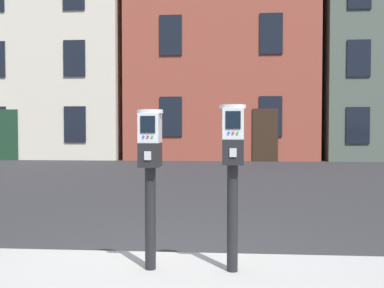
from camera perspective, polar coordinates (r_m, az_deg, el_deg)
name	(u,v)px	position (r m, az deg, el deg)	size (l,w,h in m)	color
ground_plane	(173,273)	(4.20, -2.52, -16.30)	(160.00, 160.00, 0.00)	#28282B
parking_meter_near_kerb	(150,160)	(3.70, -5.40, -2.01)	(0.22, 0.25, 1.33)	black
parking_meter_twin_adjacent	(233,157)	(3.64, 5.24, -1.67)	(0.22, 0.25, 1.37)	black
townhouse_green_painted	(59,42)	(22.33, -16.72, 12.44)	(6.76, 5.61, 10.76)	beige
townhouse_cream_stone	(221,14)	(21.12, 3.79, 16.28)	(7.96, 5.53, 13.02)	brown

